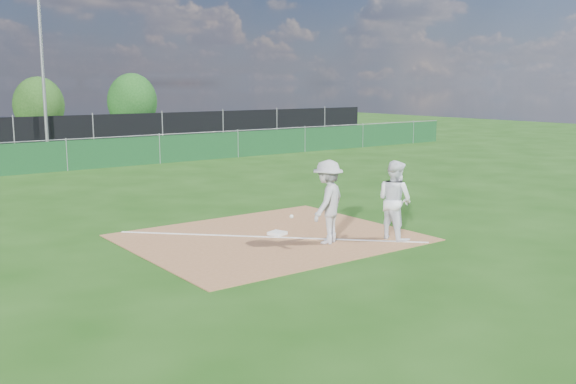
% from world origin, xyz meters
% --- Properties ---
extents(ground, '(90.00, 90.00, 0.00)m').
position_xyz_m(ground, '(0.00, 10.00, 0.00)').
color(ground, '#163F0D').
rests_on(ground, ground).
extents(infield_dirt, '(6.00, 5.00, 0.02)m').
position_xyz_m(infield_dirt, '(0.00, 1.00, 0.01)').
color(infield_dirt, brown).
rests_on(infield_dirt, ground).
extents(foul_line, '(5.01, 5.01, 0.01)m').
position_xyz_m(foul_line, '(0.00, 1.00, 0.03)').
color(foul_line, white).
rests_on(foul_line, infield_dirt).
extents(green_fence, '(44.00, 0.05, 1.20)m').
position_xyz_m(green_fence, '(0.00, 15.00, 0.60)').
color(green_fence, '#0F391A').
rests_on(green_fence, ground).
extents(black_fence, '(46.00, 0.04, 1.80)m').
position_xyz_m(black_fence, '(0.00, 23.00, 0.90)').
color(black_fence, black).
rests_on(black_fence, ground).
extents(light_pole, '(0.16, 0.16, 8.00)m').
position_xyz_m(light_pole, '(1.50, 22.70, 4.00)').
color(light_pole, slate).
rests_on(light_pole, ground).
extents(first_base, '(0.43, 0.43, 0.07)m').
position_xyz_m(first_base, '(0.27, 1.09, 0.06)').
color(first_base, white).
rests_on(first_base, infield_dirt).
extents(play_at_first, '(1.92, 1.15, 1.80)m').
position_xyz_m(play_at_first, '(0.71, -0.15, 0.92)').
color(play_at_first, silver).
rests_on(play_at_first, infield_dirt).
extents(runner, '(0.69, 0.88, 1.77)m').
position_xyz_m(runner, '(2.16, -0.73, 0.88)').
color(runner, white).
rests_on(runner, ground).
extents(car_mid, '(5.16, 2.82, 1.61)m').
position_xyz_m(car_mid, '(0.88, 26.54, 0.82)').
color(car_mid, black).
rests_on(car_mid, parking_lot).
extents(car_right, '(5.48, 3.82, 1.47)m').
position_xyz_m(car_right, '(3.87, 26.74, 0.75)').
color(car_right, black).
rests_on(car_right, parking_lot).
extents(tree_mid, '(3.28, 3.28, 3.89)m').
position_xyz_m(tree_mid, '(4.30, 33.81, 2.00)').
color(tree_mid, '#382316').
rests_on(tree_mid, ground).
extents(tree_right, '(3.51, 3.51, 4.16)m').
position_xyz_m(tree_right, '(10.69, 33.37, 2.14)').
color(tree_right, '#382316').
rests_on(tree_right, ground).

